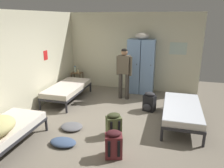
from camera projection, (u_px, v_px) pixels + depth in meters
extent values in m
plane|color=gray|center=(109.00, 123.00, 5.36)|extent=(9.10, 9.10, 0.00)
cube|color=beige|center=(132.00, 52.00, 7.60)|extent=(4.67, 0.06, 2.71)
cube|color=beige|center=(24.00, 65.00, 5.55)|extent=(0.06, 5.69, 2.71)
cube|color=#B7CCBC|center=(178.00, 49.00, 7.11)|extent=(0.55, 0.01, 0.40)
cube|color=red|center=(46.00, 55.00, 6.43)|extent=(0.01, 0.20, 0.28)
cube|color=#7A9ECC|center=(134.00, 66.00, 7.40)|extent=(0.44, 0.52, 1.85)
cylinder|color=black|center=(137.00, 64.00, 7.08)|extent=(0.02, 0.03, 0.02)
cube|color=#7A9ECC|center=(148.00, 67.00, 7.28)|extent=(0.44, 0.52, 1.85)
cylinder|color=black|center=(151.00, 65.00, 6.96)|extent=(0.02, 0.03, 0.02)
ellipsoid|color=beige|center=(142.00, 36.00, 7.03)|extent=(0.48, 0.36, 0.22)
cylinder|color=brown|center=(72.00, 81.00, 8.00)|extent=(0.03, 0.03, 0.55)
cylinder|color=brown|center=(80.00, 81.00, 7.91)|extent=(0.03, 0.03, 0.55)
cylinder|color=brown|center=(75.00, 79.00, 8.25)|extent=(0.03, 0.03, 0.55)
cylinder|color=brown|center=(83.00, 79.00, 8.16)|extent=(0.03, 0.03, 0.55)
cube|color=brown|center=(77.00, 82.00, 8.10)|extent=(0.38, 0.30, 0.02)
cube|color=brown|center=(77.00, 73.00, 7.99)|extent=(0.38, 0.30, 0.02)
cylinder|color=#28282D|center=(196.00, 106.00, 6.05)|extent=(0.06, 0.06, 0.28)
cylinder|color=#28282D|center=(165.00, 103.00, 6.26)|extent=(0.06, 0.06, 0.28)
cylinder|color=#28282D|center=(204.00, 141.00, 4.35)|extent=(0.06, 0.06, 0.28)
cylinder|color=#28282D|center=(162.00, 135.00, 4.57)|extent=(0.06, 0.06, 0.28)
cube|color=#28282D|center=(182.00, 112.00, 5.26)|extent=(0.90, 1.90, 0.06)
cube|color=silver|center=(182.00, 109.00, 5.23)|extent=(0.87, 1.84, 0.14)
cube|color=silver|center=(182.00, 106.00, 5.21)|extent=(0.86, 1.82, 0.01)
cylinder|color=#28282D|center=(16.00, 121.00, 5.20)|extent=(0.06, 0.06, 0.28)
cylinder|color=#28282D|center=(46.00, 125.00, 4.99)|extent=(0.06, 0.06, 0.28)
cube|color=#28282D|center=(1.00, 136.00, 4.20)|extent=(0.90, 1.90, 0.06)
cube|color=silver|center=(0.00, 132.00, 4.17)|extent=(0.87, 1.84, 0.14)
cylinder|color=#28282D|center=(40.00, 105.00, 6.12)|extent=(0.06, 0.06, 0.28)
cylinder|color=#28282D|center=(66.00, 108.00, 5.91)|extent=(0.06, 0.06, 0.28)
cylinder|color=#28282D|center=(69.00, 86.00, 7.82)|extent=(0.06, 0.06, 0.28)
cylinder|color=#28282D|center=(90.00, 88.00, 7.60)|extent=(0.06, 0.06, 0.28)
cube|color=#28282D|center=(68.00, 91.00, 6.81)|extent=(0.90, 1.90, 0.06)
cube|color=beige|center=(67.00, 88.00, 6.78)|extent=(0.87, 1.84, 0.14)
cube|color=silver|center=(67.00, 85.00, 6.76)|extent=(0.86, 1.82, 0.01)
cylinder|color=#3D3833|center=(127.00, 87.00, 6.84)|extent=(0.12, 0.12, 0.85)
cylinder|color=#3D3833|center=(120.00, 86.00, 6.93)|extent=(0.12, 0.12, 0.85)
cube|color=brown|center=(124.00, 65.00, 6.67)|extent=(0.37, 0.25, 0.58)
cylinder|color=brown|center=(131.00, 66.00, 6.61)|extent=(0.08, 0.08, 0.60)
cylinder|color=brown|center=(118.00, 65.00, 6.77)|extent=(0.08, 0.08, 0.60)
sphere|color=#936B4C|center=(124.00, 52.00, 6.56)|extent=(0.21, 0.21, 0.21)
ellipsoid|color=black|center=(124.00, 50.00, 6.54)|extent=(0.20, 0.20, 0.11)
cylinder|color=silver|center=(75.00, 70.00, 8.00)|extent=(0.07, 0.07, 0.20)
cylinder|color=#2666B2|center=(75.00, 66.00, 7.96)|extent=(0.04, 0.04, 0.03)
cylinder|color=beige|center=(78.00, 71.00, 7.91)|extent=(0.05, 0.05, 0.13)
cylinder|color=black|center=(78.00, 69.00, 7.89)|extent=(0.03, 0.03, 0.03)
cube|color=maroon|center=(114.00, 146.00, 4.02)|extent=(0.38, 0.33, 0.46)
ellipsoid|color=#42191E|center=(113.00, 145.00, 4.19)|extent=(0.25, 0.15, 0.20)
ellipsoid|color=#42191E|center=(114.00, 133.00, 3.94)|extent=(0.34, 0.29, 0.10)
cube|color=black|center=(119.00, 149.00, 3.89)|extent=(0.05, 0.04, 0.32)
cube|color=black|center=(109.00, 149.00, 3.88)|extent=(0.05, 0.04, 0.32)
cube|color=black|center=(149.00, 103.00, 6.04)|extent=(0.38, 0.33, 0.46)
ellipsoid|color=#2D2D33|center=(147.00, 107.00, 5.95)|extent=(0.25, 0.15, 0.20)
ellipsoid|color=#2D2D33|center=(150.00, 94.00, 5.96)|extent=(0.34, 0.29, 0.10)
cube|color=black|center=(149.00, 100.00, 6.19)|extent=(0.05, 0.04, 0.32)
cube|color=black|center=(154.00, 101.00, 6.10)|extent=(0.05, 0.04, 0.32)
cube|color=#566038|center=(114.00, 126.00, 4.74)|extent=(0.40, 0.37, 0.46)
ellipsoid|color=#383D23|center=(112.00, 127.00, 4.91)|extent=(0.25, 0.19, 0.20)
ellipsoid|color=#383D23|center=(114.00, 115.00, 4.66)|extent=(0.36, 0.33, 0.10)
cube|color=black|center=(119.00, 128.00, 4.63)|extent=(0.06, 0.05, 0.32)
cube|color=black|center=(111.00, 129.00, 4.59)|extent=(0.06, 0.05, 0.32)
ellipsoid|color=slate|center=(72.00, 127.00, 5.10)|extent=(0.53, 0.45, 0.10)
ellipsoid|color=#42567A|center=(63.00, 142.00, 4.45)|extent=(0.57, 0.37, 0.12)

